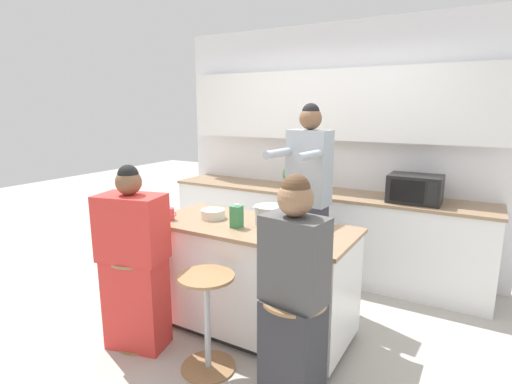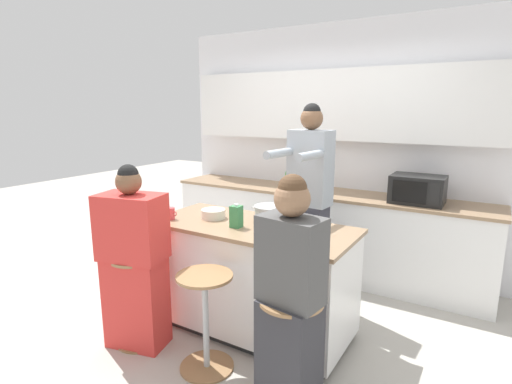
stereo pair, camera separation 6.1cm
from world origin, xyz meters
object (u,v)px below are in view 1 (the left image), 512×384
at_px(juice_carton, 237,216).
at_px(fruit_bowl, 213,214).
at_px(banana_bunch, 312,225).
at_px(microwave, 415,189).
at_px(potted_plant, 291,176).
at_px(kitchen_island, 251,277).
at_px(coffee_cup_near, 170,214).
at_px(cooking_pot, 270,215).
at_px(person_seated_near, 293,305).
at_px(bar_stool_rightmost, 293,346).
at_px(bar_stool_leftmost, 138,295).
at_px(bar_stool_center, 207,317).
at_px(person_cooking, 308,206).
at_px(person_wrapped_blanket, 134,264).

bearing_deg(juice_carton, fruit_bowl, 160.14).
height_order(banana_bunch, microwave, microwave).
xyz_separation_m(banana_bunch, potted_plant, (-0.77, 1.27, 0.13)).
bearing_deg(kitchen_island, potted_plant, 102.96).
bearing_deg(coffee_cup_near, kitchen_island, 17.66).
xyz_separation_m(kitchen_island, cooking_pot, (0.12, 0.08, 0.52)).
bearing_deg(person_seated_near, kitchen_island, 144.32).
height_order(kitchen_island, banana_bunch, banana_bunch).
distance_m(cooking_pot, potted_plant, 1.44).
bearing_deg(microwave, kitchen_island, -125.01).
bearing_deg(person_seated_near, banana_bunch, 113.26).
xyz_separation_m(banana_bunch, juice_carton, (-0.50, -0.29, 0.07)).
bearing_deg(kitchen_island, fruit_bowl, -179.56).
bearing_deg(juice_carton, bar_stool_rightmost, -34.49).
height_order(bar_stool_leftmost, bar_stool_center, same).
distance_m(person_cooking, cooking_pot, 0.62).
bearing_deg(fruit_bowl, person_seated_near, -31.45).
distance_m(bar_stool_rightmost, juice_carton, 1.05).
distance_m(bar_stool_leftmost, person_seated_near, 1.35).
relative_size(person_cooking, cooking_pot, 5.56).
relative_size(person_seated_near, coffee_cup_near, 14.15).
height_order(bar_stool_center, person_wrapped_blanket, person_wrapped_blanket).
bearing_deg(coffee_cup_near, potted_plant, 79.07).
xyz_separation_m(person_wrapped_blanket, coffee_cup_near, (-0.01, 0.43, 0.29)).
relative_size(person_wrapped_blanket, microwave, 2.92).
distance_m(cooking_pot, coffee_cup_near, 0.82).
bearing_deg(potted_plant, bar_stool_rightmost, -64.29).
relative_size(person_cooking, person_wrapped_blanket, 1.31).
bearing_deg(bar_stool_leftmost, fruit_bowl, 64.38).
distance_m(fruit_bowl, coffee_cup_near, 0.35).
relative_size(bar_stool_center, coffee_cup_near, 6.84).
bearing_deg(person_seated_near, potted_plant, 123.66).
bearing_deg(potted_plant, coffee_cup_near, -100.93).
bearing_deg(kitchen_island, banana_bunch, 21.78).
height_order(kitchen_island, bar_stool_center, kitchen_island).
xyz_separation_m(bar_stool_rightmost, banana_bunch, (-0.21, 0.78, 0.53)).
distance_m(cooking_pot, fruit_bowl, 0.50).
height_order(juice_carton, potted_plant, potted_plant).
bearing_deg(bar_stool_leftmost, banana_bunch, 35.23).
relative_size(bar_stool_leftmost, person_cooking, 0.38).
xyz_separation_m(bar_stool_center, coffee_cup_near, (-0.65, 0.39, 0.55)).
bearing_deg(potted_plant, fruit_bowl, -91.49).
xyz_separation_m(bar_stool_rightmost, person_wrapped_blanket, (-1.29, -0.03, 0.27)).
height_order(person_seated_near, banana_bunch, person_seated_near).
distance_m(fruit_bowl, microwave, 1.96).
distance_m(person_cooking, coffee_cup_near, 1.23).
xyz_separation_m(banana_bunch, microwave, (0.54, 1.23, 0.12)).
height_order(bar_stool_rightmost, cooking_pot, cooking_pot).
bearing_deg(fruit_bowl, bar_stool_center, -58.02).
bearing_deg(juice_carton, coffee_cup_near, -170.95).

